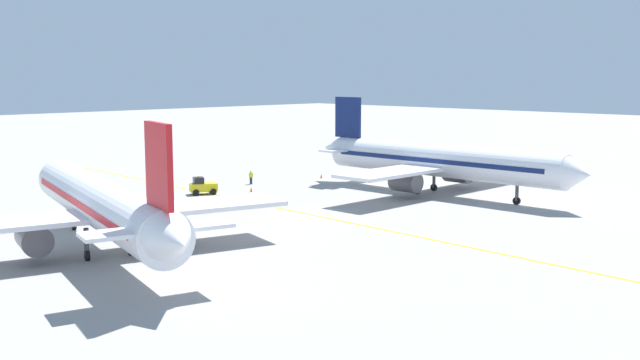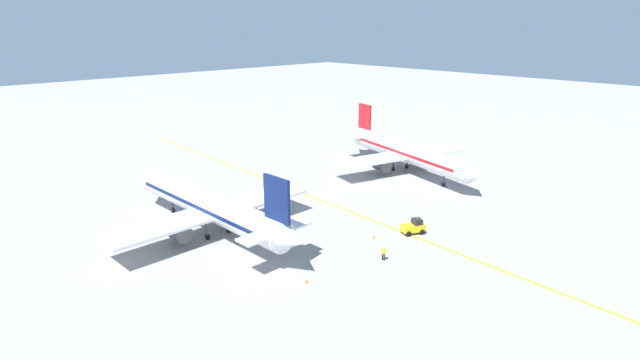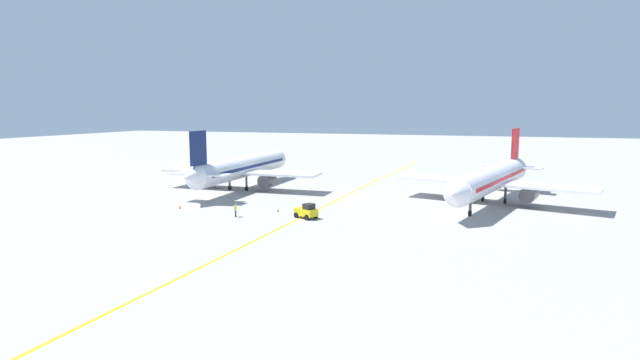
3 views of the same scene
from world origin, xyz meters
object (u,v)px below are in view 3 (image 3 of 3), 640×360
at_px(airplane_adjacent_stand, 492,179).
at_px(ground_crew_worker, 236,210).
at_px(airplane_at_gate, 242,168).
at_px(traffic_cone_mid_apron, 180,207).
at_px(traffic_cone_near_nose, 278,210).
at_px(baggage_tug_white, 306,211).

distance_m(airplane_adjacent_stand, ground_crew_worker, 36.91).
bearing_deg(airplane_at_gate, airplane_adjacent_stand, -0.98).
relative_size(airplane_at_gate, traffic_cone_mid_apron, 64.43).
bearing_deg(airplane_adjacent_stand, traffic_cone_near_nose, -150.51).
xyz_separation_m(ground_crew_worker, traffic_cone_mid_apron, (-9.96, 2.27, -0.63)).
xyz_separation_m(airplane_at_gate, traffic_cone_mid_apron, (-0.01, -18.40, -3.43)).
distance_m(airplane_at_gate, baggage_tug_white, 26.51).
xyz_separation_m(airplane_adjacent_stand, baggage_tug_white, (-22.06, -17.78, -2.81)).
distance_m(ground_crew_worker, traffic_cone_near_nose, 6.07).
height_order(airplane_adjacent_stand, ground_crew_worker, airplane_adjacent_stand).
height_order(airplane_at_gate, traffic_cone_mid_apron, airplane_at_gate).
bearing_deg(airplane_at_gate, traffic_cone_near_nose, -49.26).
bearing_deg(baggage_tug_white, airplane_adjacent_stand, 38.87).
height_order(airplane_at_gate, ground_crew_worker, airplane_at_gate).
distance_m(airplane_adjacent_stand, traffic_cone_mid_apron, 44.67).
distance_m(airplane_at_gate, traffic_cone_mid_apron, 18.71).
height_order(ground_crew_worker, traffic_cone_mid_apron, ground_crew_worker).
bearing_deg(baggage_tug_white, ground_crew_worker, -166.10).
bearing_deg(airplane_adjacent_stand, airplane_at_gate, 179.02).
bearing_deg(traffic_cone_near_nose, airplane_at_gate, 130.74).
height_order(airplane_at_gate, airplane_adjacent_stand, same).
distance_m(airplane_adjacent_stand, baggage_tug_white, 28.47).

